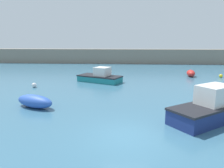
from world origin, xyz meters
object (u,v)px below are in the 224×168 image
(dinghy_near_pier, at_px, (191,73))
(rowboat_white_midwater, at_px, (35,101))
(mooring_buoy_yellow, at_px, (221,76))
(motorboat_grey_hull, at_px, (211,108))
(mooring_buoy_white, at_px, (34,85))
(cabin_cruiser_white, at_px, (100,77))

(dinghy_near_pier, bearing_deg, rowboat_white_midwater, 138.88)
(mooring_buoy_yellow, bearing_deg, rowboat_white_midwater, -143.38)
(motorboat_grey_hull, height_order, rowboat_white_midwater, motorboat_grey_hull)
(motorboat_grey_hull, distance_m, mooring_buoy_white, 15.69)
(motorboat_grey_hull, distance_m, cabin_cruiser_white, 13.38)
(rowboat_white_midwater, height_order, cabin_cruiser_white, cabin_cruiser_white)
(motorboat_grey_hull, xyz_separation_m, mooring_buoy_white, (-13.62, 7.77, -0.50))
(cabin_cruiser_white, distance_m, mooring_buoy_white, 6.83)
(rowboat_white_midwater, xyz_separation_m, cabin_cruiser_white, (3.34, 9.34, 0.11))
(rowboat_white_midwater, xyz_separation_m, mooring_buoy_white, (-2.67, 6.11, -0.21))
(rowboat_white_midwater, distance_m, dinghy_near_pier, 19.60)
(cabin_cruiser_white, height_order, mooring_buoy_white, cabin_cruiser_white)
(dinghy_near_pier, height_order, mooring_buoy_yellow, dinghy_near_pier)
(motorboat_grey_hull, relative_size, dinghy_near_pier, 2.59)
(motorboat_grey_hull, distance_m, mooring_buoy_yellow, 16.15)
(motorboat_grey_hull, bearing_deg, rowboat_white_midwater, -44.44)
(dinghy_near_pier, relative_size, cabin_cruiser_white, 0.40)
(cabin_cruiser_white, bearing_deg, mooring_buoy_white, 53.18)
(cabin_cruiser_white, bearing_deg, dinghy_near_pier, -133.66)
(dinghy_near_pier, height_order, cabin_cruiser_white, cabin_cruiser_white)
(motorboat_grey_hull, xyz_separation_m, dinghy_near_pier, (3.19, 15.25, -0.31))
(cabin_cruiser_white, distance_m, mooring_buoy_yellow, 14.71)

